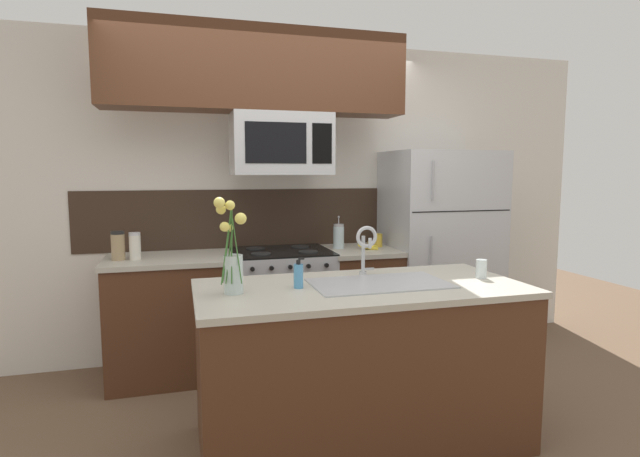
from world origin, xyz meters
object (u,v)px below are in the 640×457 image
storage_jar_tall (118,246)px  banana_bunch (369,247)px  microwave (281,144)px  dish_soap_bottle (298,276)px  coffee_tin (378,240)px  storage_jar_medium (135,246)px  stove_range (282,308)px  french_press (339,236)px  spare_glass (481,269)px  refrigerator (438,251)px  flower_vase (232,262)px  sink_faucet (366,244)px

storage_jar_tall → banana_bunch: size_ratio=1.08×
microwave → dish_soap_bottle: bearing=-97.2°
storage_jar_tall → coffee_tin: 2.02m
storage_jar_tall → storage_jar_medium: (0.11, -0.00, -0.01)m
stove_range → french_press: 0.74m
stove_range → banana_bunch: size_ratio=4.87×
coffee_tin → spare_glass: bearing=-85.1°
storage_jar_tall → refrigerator: bearing=1.3°
microwave → banana_bunch: size_ratio=3.90×
banana_bunch → coffee_tin: bearing=41.5°
banana_bunch → dish_soap_bottle: size_ratio=1.16×
storage_jar_tall → storage_jar_medium: bearing=-1.0°
storage_jar_tall → coffee_tin: size_ratio=1.87×
storage_jar_tall → flower_vase: 1.40m
sink_faucet → refrigerator: bearing=44.5°
french_press → sink_faucet: sink_faucet is taller
stove_range → storage_jar_medium: 1.20m
refrigerator → french_press: (-0.89, 0.04, 0.16)m
french_press → coffee_tin: french_press is taller
stove_range → storage_jar_tall: storage_jar_tall is taller
storage_jar_medium → coffee_tin: storage_jar_medium is taller
banana_bunch → coffee_tin: size_ratio=1.73×
storage_jar_medium → flower_vase: flower_vase is taller
dish_soap_bottle → spare_glass: dish_soap_bottle is taller
coffee_tin → spare_glass: same height
refrigerator → storage_jar_tall: size_ratio=8.28×
stove_range → french_press: (0.49, 0.06, 0.55)m
refrigerator → coffee_tin: refrigerator is taller
storage_jar_tall → dish_soap_bottle: bearing=-48.8°
banana_bunch → flower_vase: flower_vase is taller
stove_range → spare_glass: bearing=-53.3°
storage_jar_medium → dish_soap_bottle: size_ratio=1.18×
microwave → storage_jar_tall: bearing=-179.2°
stove_range → microwave: (0.00, -0.02, 1.28)m
storage_jar_tall → dish_soap_bottle: size_ratio=1.25×
spare_glass → flower_vase: 1.46m
flower_vase → dish_soap_bottle: bearing=6.1°
flower_vase → french_press: bearing=52.9°
refrigerator → banana_bunch: refrigerator is taller
dish_soap_bottle → stove_range: bearing=83.0°
microwave → french_press: (0.49, 0.08, -0.73)m
refrigerator → french_press: 0.90m
storage_jar_medium → coffee_tin: 1.91m
banana_bunch → spare_glass: spare_glass is taller
french_press → dish_soap_bottle: 1.43m
sink_faucet → spare_glass: bearing=-20.3°
dish_soap_bottle → banana_bunch: bearing=53.5°
banana_bunch → flower_vase: 1.71m
spare_glass → stove_range: bearing=126.7°
stove_range → french_press: french_press is taller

